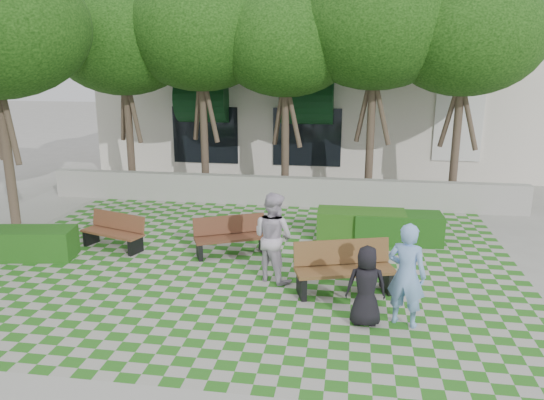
% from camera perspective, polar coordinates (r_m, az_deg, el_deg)
% --- Properties ---
extents(ground, '(90.00, 90.00, 0.00)m').
position_cam_1_polar(ground, '(11.11, -3.79, -8.87)').
color(ground, gray).
rests_on(ground, ground).
extents(lawn, '(12.00, 12.00, 0.00)m').
position_cam_1_polar(lawn, '(12.01, -2.75, -6.96)').
color(lawn, '#2B721E').
rests_on(lawn, ground).
extents(retaining_wall, '(15.00, 0.36, 0.90)m').
position_cam_1_polar(retaining_wall, '(16.76, 0.78, 1.01)').
color(retaining_wall, '#9E9B93').
rests_on(retaining_wall, ground).
extents(bench_east, '(2.04, 1.19, 1.02)m').
position_cam_1_polar(bench_east, '(10.59, 7.74, -7.34)').
color(bench_east, brown).
rests_on(bench_east, ground).
extents(bench_mid, '(1.79, 1.24, 0.90)m').
position_cam_1_polar(bench_mid, '(12.53, -4.44, -3.96)').
color(bench_mid, '#4F2B1B').
rests_on(bench_mid, ground).
extents(bench_west, '(1.71, 1.04, 0.85)m').
position_cam_1_polar(bench_west, '(13.46, -16.62, -3.32)').
color(bench_west, brown).
rests_on(bench_west, ground).
extents(hedge_east, '(2.19, 0.95, 0.75)m').
position_cam_1_polar(hedge_east, '(13.69, 13.36, -2.93)').
color(hedge_east, '#194813').
rests_on(hedge_east, ground).
extents(hedge_midright, '(2.21, 0.91, 0.77)m').
position_cam_1_polar(hedge_midright, '(13.69, 9.53, -2.69)').
color(hedge_midright, '#235115').
rests_on(hedge_midright, ground).
extents(hedge_west, '(2.10, 1.11, 0.70)m').
position_cam_1_polar(hedge_west, '(13.51, -24.55, -4.27)').
color(hedge_west, '#1B4C14').
rests_on(hedge_west, ground).
extents(person_blue, '(0.79, 0.66, 1.84)m').
position_cam_1_polar(person_blue, '(9.39, 14.26, -7.81)').
color(person_blue, '#7EA9E6').
rests_on(person_blue, ground).
extents(person_dark, '(0.73, 0.50, 1.42)m').
position_cam_1_polar(person_dark, '(9.33, 10.10, -9.11)').
color(person_dark, black).
rests_on(person_dark, ground).
extents(person_white, '(1.15, 1.08, 1.88)m').
position_cam_1_polar(person_white, '(10.91, 0.12, -3.99)').
color(person_white, silver).
rests_on(person_white, ground).
extents(tree_row, '(17.70, 13.40, 7.41)m').
position_cam_1_polar(tree_row, '(16.41, -6.04, 17.28)').
color(tree_row, '#47382B').
rests_on(tree_row, ground).
extents(building, '(18.00, 8.92, 5.15)m').
position_cam_1_polar(building, '(24.11, 5.72, 10.17)').
color(building, silver).
rests_on(building, ground).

